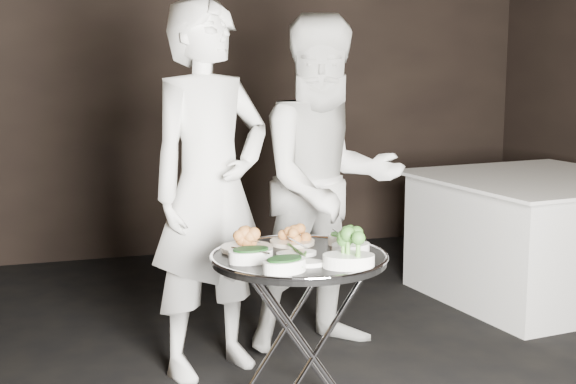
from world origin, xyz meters
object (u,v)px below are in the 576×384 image
object	(u,v)px
waiter_left	(210,190)
waiter_right	(328,185)
serving_tray	(299,258)
tray_stand	(299,330)
dining_table	(538,237)

from	to	relation	value
waiter_left	waiter_right	xyz separation A→B (m)	(0.65, 0.13, -0.03)
serving_tray	waiter_right	size ratio (longest dim) A/B	0.42
tray_stand	waiter_right	size ratio (longest dim) A/B	0.40
waiter_right	dining_table	size ratio (longest dim) A/B	1.27
tray_stand	waiter_right	world-z (taller)	waiter_right
serving_tray	waiter_left	distance (m)	0.71
waiter_left	dining_table	size ratio (longest dim) A/B	1.31
serving_tray	tray_stand	bearing A→B (deg)	-75.96
tray_stand	waiter_left	world-z (taller)	waiter_left
tray_stand	dining_table	world-z (taller)	dining_table
waiter_right	tray_stand	bearing A→B (deg)	-121.81
serving_tray	waiter_left	bearing A→B (deg)	109.47
tray_stand	serving_tray	world-z (taller)	serving_tray
tray_stand	dining_table	size ratio (longest dim) A/B	0.51
waiter_left	dining_table	bearing A→B (deg)	-8.41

